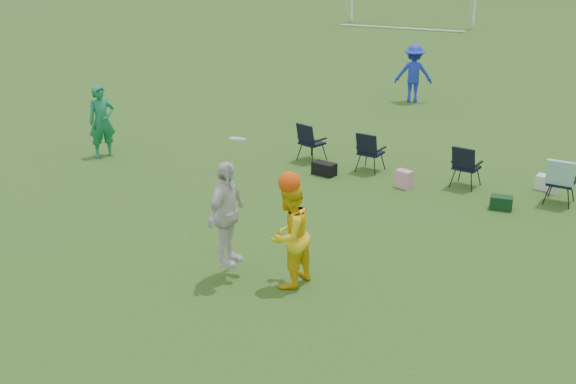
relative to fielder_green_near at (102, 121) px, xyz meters
The scene contains 5 objects.
ground 9.80m from the fielder_green_near, 37.22° to the right, with size 260.00×260.00×0.00m, color #30571B.
fielder_green_near is the anchor object (origin of this frame).
fielder_blue 10.70m from the fielder_green_near, 63.86° to the left, with size 1.22×0.70×1.89m, color #1A30C9.
center_contest 8.10m from the fielder_green_near, 28.87° to the right, with size 1.65×1.28×2.48m.
sideline_setup 10.04m from the fielder_green_near, 13.03° to the left, with size 9.40×2.03×1.94m.
Camera 1 is at (4.96, -7.12, 5.56)m, focal length 45.00 mm.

